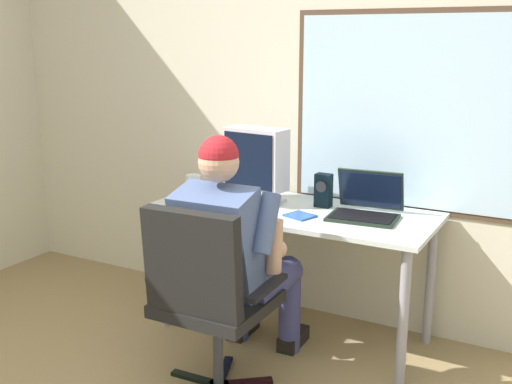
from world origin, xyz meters
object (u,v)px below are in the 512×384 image
object	(u,v)px
desk	(293,226)
office_chair	(206,290)
desk_speaker	(323,190)
crt_monitor	(256,161)
wine_glass	(193,182)
laptop	(366,204)
cd_case	(300,216)
person_seated	(234,252)

from	to	relation	value
desk	office_chair	size ratio (longest dim) A/B	1.63
desk	desk_speaker	world-z (taller)	desk_speaker
crt_monitor	wine_glass	size ratio (longest dim) A/B	2.85
laptop	cd_case	world-z (taller)	laptop
person_seated	wine_glass	size ratio (longest dim) A/B	8.28
person_seated	crt_monitor	bearing A→B (deg)	108.10
desk	office_chair	world-z (taller)	office_chair
desk_speaker	cd_case	bearing A→B (deg)	-97.01
office_chair	wine_glass	bearing A→B (deg)	127.72
desk	person_seated	xyz separation A→B (m)	(-0.07, -0.53, -0.00)
person_seated	crt_monitor	world-z (taller)	person_seated
crt_monitor	wine_glass	bearing A→B (deg)	-159.35
desk	desk_speaker	xyz separation A→B (m)	(0.13, 0.12, 0.19)
laptop	cd_case	distance (m)	0.36
person_seated	desk_speaker	xyz separation A→B (m)	(0.20, 0.65, 0.20)
crt_monitor	desk_speaker	size ratio (longest dim) A/B	2.29
desk	cd_case	world-z (taller)	cd_case
person_seated	office_chair	bearing A→B (deg)	-88.04
wine_glass	office_chair	bearing A→B (deg)	-52.28
desk	office_chair	bearing A→B (deg)	-94.53
wine_glass	desk_speaker	world-z (taller)	desk_speaker
crt_monitor	desk_speaker	bearing A→B (deg)	14.26
crt_monitor	laptop	xyz separation A→B (m)	(0.65, 0.04, -0.18)
desk	crt_monitor	distance (m)	0.42
person_seated	cd_case	size ratio (longest dim) A/B	7.17
wine_glass	desk	bearing A→B (deg)	9.98
cd_case	laptop	bearing A→B (deg)	31.58
desk	person_seated	world-z (taller)	person_seated
desk_speaker	cd_case	size ratio (longest dim) A/B	1.08
person_seated	wine_glass	bearing A→B (deg)	141.22
office_chair	person_seated	world-z (taller)	person_seated
person_seated	wine_glass	xyz separation A→B (m)	(-0.53, 0.42, 0.21)
wine_glass	cd_case	world-z (taller)	wine_glass
person_seated	cd_case	bearing A→B (deg)	67.45
desk	laptop	bearing A→B (deg)	9.10
crt_monitor	wine_glass	world-z (taller)	crt_monitor
office_chair	person_seated	distance (m)	0.29
crt_monitor	laptop	bearing A→B (deg)	3.42
laptop	crt_monitor	bearing A→B (deg)	-176.58
laptop	wine_glass	xyz separation A→B (m)	(-1.00, -0.17, 0.05)
desk_speaker	wine_glass	bearing A→B (deg)	-162.64
cd_case	desk_speaker	bearing A→B (deg)	82.99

